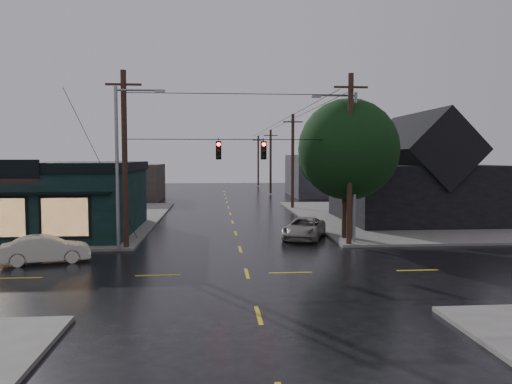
{
  "coord_description": "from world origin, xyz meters",
  "views": [
    {
      "loc": [
        -1.45,
        -22.27,
        5.28
      ],
      "look_at": [
        0.86,
        5.3,
        3.35
      ],
      "focal_mm": 35.0,
      "sensor_mm": 36.0,
      "label": 1
    }
  ],
  "objects": [
    {
      "name": "ground_plane",
      "position": [
        0.0,
        0.0,
        0.0
      ],
      "size": [
        160.0,
        160.0,
        0.0
      ],
      "primitive_type": "plane",
      "color": "black"
    },
    {
      "name": "corner_tree",
      "position": [
        7.0,
        8.75,
        5.75
      ],
      "size": [
        6.4,
        6.4,
        8.83
      ],
      "color": "black",
      "rests_on": "ground"
    },
    {
      "name": "pizza_shop",
      "position": [
        -15.0,
        12.94,
        2.56
      ],
      "size": [
        16.3,
        12.34,
        4.9
      ],
      "color": "black",
      "rests_on": "ground"
    },
    {
      "name": "streetlight_nw",
      "position": [
        -6.8,
        5.8,
        0.0
      ],
      "size": [
        5.4,
        0.3,
        9.15
      ],
      "primitive_type": null,
      "color": "gray",
      "rests_on": "ground"
    },
    {
      "name": "sedan_cream",
      "position": [
        -9.85,
        3.15,
        0.69
      ],
      "size": [
        4.44,
        2.6,
        1.38
      ],
      "primitive_type": "imported",
      "rotation": [
        0.0,
        0.0,
        1.86
      ],
      "color": "beige",
      "rests_on": "ground"
    },
    {
      "name": "streetlight_ne",
      "position": [
        7.0,
        7.2,
        0.0
      ],
      "size": [
        5.4,
        0.3,
        9.15
      ],
      "primitive_type": null,
      "color": "gray",
      "rests_on": "ground"
    },
    {
      "name": "bg_building_west",
      "position": [
        -14.0,
        40.0,
        2.2
      ],
      "size": [
        12.0,
        10.0,
        4.4
      ],
      "primitive_type": "cube",
      "color": "#362C27",
      "rests_on": "ground"
    },
    {
      "name": "sidewalk_ne",
      "position": [
        20.0,
        20.0,
        0.07
      ],
      "size": [
        28.0,
        28.0,
        0.15
      ],
      "primitive_type": "cube",
      "color": "#5F5D59",
      "rests_on": "ground"
    },
    {
      "name": "span_signal_assembly",
      "position": [
        0.1,
        6.5,
        5.7
      ],
      "size": [
        13.0,
        0.48,
        1.23
      ],
      "color": "black",
      "rests_on": "ground"
    },
    {
      "name": "utility_pole_far_b",
      "position": [
        6.5,
        48.0,
        0.0
      ],
      "size": [
        2.0,
        0.32,
        9.15
      ],
      "primitive_type": null,
      "color": "#342017",
      "rests_on": "ground"
    },
    {
      "name": "ne_building",
      "position": [
        15.0,
        17.0,
        4.47
      ],
      "size": [
        12.6,
        11.6,
        8.75
      ],
      "color": "black",
      "rests_on": "ground"
    },
    {
      "name": "utility_pole_nw",
      "position": [
        -6.5,
        6.5,
        0.0
      ],
      "size": [
        2.0,
        0.32,
        10.15
      ],
      "primitive_type": null,
      "color": "#342017",
      "rests_on": "ground"
    },
    {
      "name": "suv_silver",
      "position": [
        4.33,
        9.43,
        0.68
      ],
      "size": [
        3.82,
        5.36,
        1.36
      ],
      "primitive_type": "imported",
      "rotation": [
        0.0,
        0.0,
        -0.36
      ],
      "color": "gray",
      "rests_on": "ground"
    },
    {
      "name": "bg_building_east",
      "position": [
        16.0,
        45.0,
        2.8
      ],
      "size": [
        14.0,
        12.0,
        5.6
      ],
      "primitive_type": "cube",
      "color": "#2C2C32",
      "rests_on": "ground"
    },
    {
      "name": "utility_pole_ne",
      "position": [
        6.5,
        6.5,
        0.0
      ],
      "size": [
        2.0,
        0.32,
        10.15
      ],
      "primitive_type": null,
      "color": "#342017",
      "rests_on": "ground"
    },
    {
      "name": "utility_pole_far_a",
      "position": [
        6.5,
        28.0,
        0.0
      ],
      "size": [
        2.0,
        0.32,
        9.65
      ],
      "primitive_type": null,
      "color": "#342017",
      "rests_on": "ground"
    },
    {
      "name": "utility_pole_far_c",
      "position": [
        6.5,
        68.0,
        0.0
      ],
      "size": [
        2.0,
        0.32,
        9.15
      ],
      "primitive_type": null,
      "color": "#342017",
      "rests_on": "ground"
    }
  ]
}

